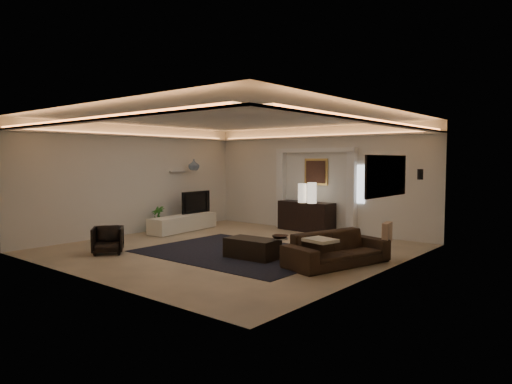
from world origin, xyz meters
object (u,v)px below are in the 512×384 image
Objects in this scene: console at (306,217)px; coffee_table at (252,248)px; armchair at (108,240)px; sofa at (337,249)px.

console is 1.56× the size of coffee_table.
armchair reaches higher than coffee_table.
coffee_table is at bearing -67.86° from console.
console is 2.62× the size of armchair.
coffee_table is (-1.62, -0.57, -0.10)m from sofa.
sofa is at bearing -24.80° from armchair.
sofa reaches higher than coffee_table.
armchair is at bearing -152.49° from coffee_table.
console reaches higher than armchair.
console is 4.20m from sofa.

